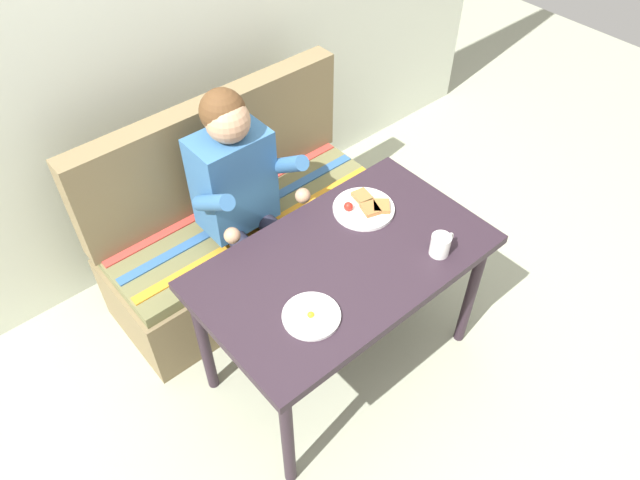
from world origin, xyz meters
name	(u,v)px	position (x,y,z in m)	size (l,w,h in m)	color
ground_plane	(340,359)	(0.00, 0.00, 0.00)	(8.00, 8.00, 0.00)	#A4A88E
back_wall	(155,11)	(0.00, 1.27, 1.30)	(4.40, 0.10, 2.60)	silver
table	(344,272)	(0.00, 0.00, 0.65)	(1.20, 0.70, 0.73)	#2B1E28
couch	(242,228)	(0.00, 0.76, 0.33)	(1.44, 0.56, 1.00)	olive
person	(243,191)	(-0.08, 0.59, 0.74)	(0.45, 0.61, 1.21)	#356597
plate_breakfast	(365,208)	(0.26, 0.15, 0.74)	(0.27, 0.27, 0.05)	white
plate_eggs	(311,316)	(-0.29, -0.13, 0.74)	(0.22, 0.22, 0.04)	white
coffee_mug	(441,244)	(0.31, -0.22, 0.78)	(0.12, 0.08, 0.09)	white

